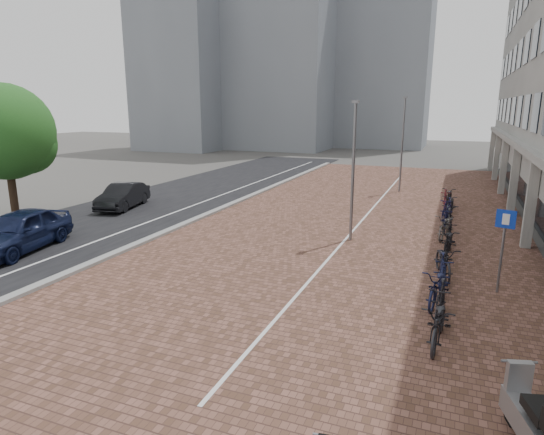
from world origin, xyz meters
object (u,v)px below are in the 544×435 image
at_px(car_dark, 123,196).
at_px(scooter_front, 533,419).
at_px(parking_sign, 504,238).
at_px(car_navy, 19,231).

bearing_deg(car_dark, scooter_front, -47.92).
bearing_deg(parking_sign, scooter_front, -73.79).
bearing_deg(car_dark, parking_sign, -30.16).
height_order(car_dark, parking_sign, parking_sign).
height_order(car_navy, car_dark, car_navy).
bearing_deg(car_navy, scooter_front, -27.36).
bearing_deg(car_dark, car_navy, -92.77).
xyz_separation_m(car_navy, scooter_front, (16.25, -4.70, -0.15)).
xyz_separation_m(scooter_front, parking_sign, (0.00, 6.84, 1.03)).
distance_m(car_navy, car_dark, 7.62).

